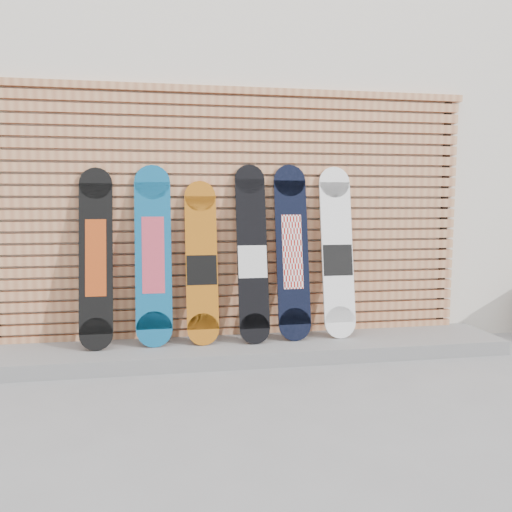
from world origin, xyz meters
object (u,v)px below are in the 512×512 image
Objects in this scene: snowboard_0 at (96,258)px; snowboard_1 at (153,255)px; snowboard_4 at (292,252)px; snowboard_5 at (337,253)px; snowboard_2 at (202,263)px; snowboard_3 at (252,254)px.

snowboard_1 is (0.46, 0.01, 0.01)m from snowboard_0.
snowboard_1 reaches higher than snowboard_0.
snowboard_4 is 0.41m from snowboard_5.
snowboard_5 is at bearing 0.50° from snowboard_2.
snowboard_3 is at bearing -2.40° from snowboard_2.
snowboard_0 is 0.97× the size of snowboard_4.
snowboard_4 reaches higher than snowboard_2.
snowboard_5 is (1.60, 0.00, -0.01)m from snowboard_1.
snowboard_1 is 0.99× the size of snowboard_4.
snowboard_5 is at bearing 0.12° from snowboard_1.
snowboard_5 reaches higher than snowboard_2.
snowboard_0 reaches higher than snowboard_2.
snowboard_2 is 0.44m from snowboard_3.
snowboard_1 is at bearing -179.88° from snowboard_5.
snowboard_4 is (0.79, 0.00, 0.08)m from snowboard_2.
snowboard_1 is at bearing 178.27° from snowboard_3.
snowboard_0 is 1.29m from snowboard_3.
snowboard_0 is 1.65m from snowboard_4.
snowboard_1 is 1.10× the size of snowboard_2.
snowboard_0 is at bearing -178.49° from snowboard_1.
snowboard_3 is (1.29, -0.01, 0.01)m from snowboard_0.
snowboard_3 is 0.36m from snowboard_4.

